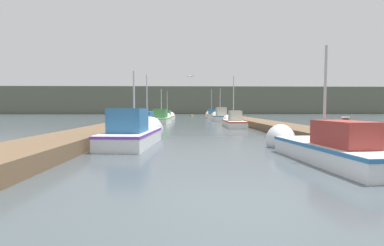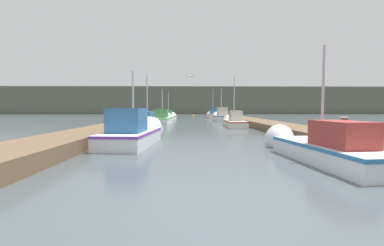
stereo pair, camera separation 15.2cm
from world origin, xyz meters
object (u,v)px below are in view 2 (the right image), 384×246
fishing_boat_0 (317,146)px  fishing_boat_6 (169,117)px  mooring_piling_1 (344,136)px  fishing_boat_2 (148,125)px  fishing_boat_5 (221,117)px  mooring_piling_2 (160,116)px  fishing_boat_7 (213,115)px  channel_buoy (193,116)px  seagull_lead (190,76)px  mooring_piling_0 (168,114)px  fishing_boat_4 (163,119)px  fishing_boat_1 (135,133)px  fishing_boat_3 (234,122)px

fishing_boat_0 → fishing_boat_6: size_ratio=0.96×
mooring_piling_1 → fishing_boat_2: bearing=131.9°
fishing_boat_5 → mooring_piling_2: bearing=154.6°
fishing_boat_7 → mooring_piling_1: fishing_boat_7 is taller
channel_buoy → seagull_lead: size_ratio=1.72×
fishing_boat_6 → channel_buoy: bearing=77.6°
fishing_boat_0 → mooring_piling_0: 40.43m
mooring_piling_0 → mooring_piling_2: mooring_piling_2 is taller
fishing_boat_2 → fishing_boat_5: (6.97, 14.72, 0.08)m
fishing_boat_4 → mooring_piling_0: fishing_boat_4 is taller
fishing_boat_2 → mooring_piling_0: size_ratio=6.46×
fishing_boat_0 → channel_buoy: (-3.00, 41.75, -0.28)m
seagull_lead → fishing_boat_1: bearing=-100.1°
fishing_boat_0 → mooring_piling_2: size_ratio=4.90×
channel_buoy → fishing_boat_7: bearing=-69.8°
channel_buoy → fishing_boat_0: bearing=-85.9°
fishing_boat_7 → channel_buoy: fishing_boat_7 is taller
mooring_piling_0 → fishing_boat_3: bearing=-72.7°
fishing_boat_4 → channel_buoy: size_ratio=5.70×
fishing_boat_1 → fishing_boat_7: bearing=82.2°
fishing_boat_5 → channel_buoy: bearing=97.3°
fishing_boat_4 → seagull_lead: size_ratio=9.79×
fishing_boat_1 → fishing_boat_5: bearing=76.7°
mooring_piling_2 → channel_buoy: mooring_piling_2 is taller
fishing_boat_5 → seagull_lead: bearing=-107.4°
fishing_boat_6 → mooring_piling_2: size_ratio=5.12×
fishing_boat_2 → fishing_boat_4: (0.08, 9.63, 0.06)m
mooring_piling_2 → mooring_piling_0: bearing=89.1°
fishing_boat_6 → mooring_piling_2: (-1.14, -1.35, 0.19)m
fishing_boat_7 → fishing_boat_6: bearing=-148.2°
fishing_boat_5 → seagull_lead: 16.45m
mooring_piling_0 → fishing_boat_0: bearing=-78.9°
fishing_boat_4 → channel_buoy: 22.66m
fishing_boat_5 → mooring_piling_1: (1.17, -23.79, 0.16)m
fishing_boat_3 → fishing_boat_5: 9.71m
fishing_boat_1 → mooring_piling_1: (7.81, -3.20, 0.18)m
fishing_boat_3 → mooring_piling_2: 15.27m
fishing_boat_3 → mooring_piling_1: 14.14m
fishing_boat_2 → mooring_piling_0: fishing_boat_2 is taller
fishing_boat_0 → fishing_boat_1: 7.60m
fishing_boat_4 → mooring_piling_0: size_ratio=5.75×
mooring_piling_2 → fishing_boat_0: bearing=-74.1°
fishing_boat_7 → mooring_piling_0: size_ratio=5.43×
fishing_boat_6 → channel_buoy: size_ratio=5.99×
fishing_boat_6 → mooring_piling_0: bearing=99.6°
fishing_boat_2 → mooring_piling_1: fishing_boat_2 is taller
fishing_boat_5 → mooring_piling_1: 23.82m
mooring_piling_2 → fishing_boat_5: bearing=-22.5°
fishing_boat_1 → mooring_piling_0: bearing=96.5°
fishing_boat_2 → fishing_boat_5: size_ratio=1.29×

